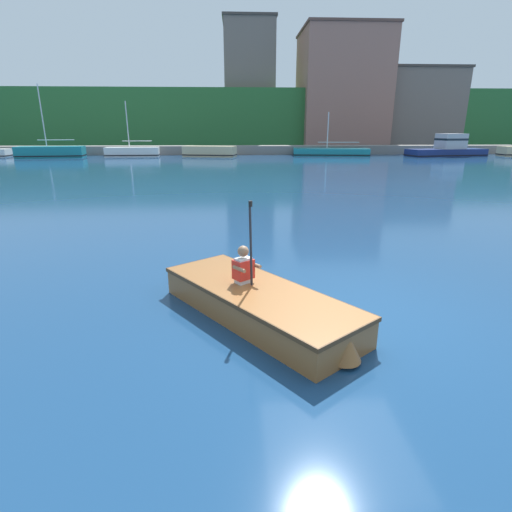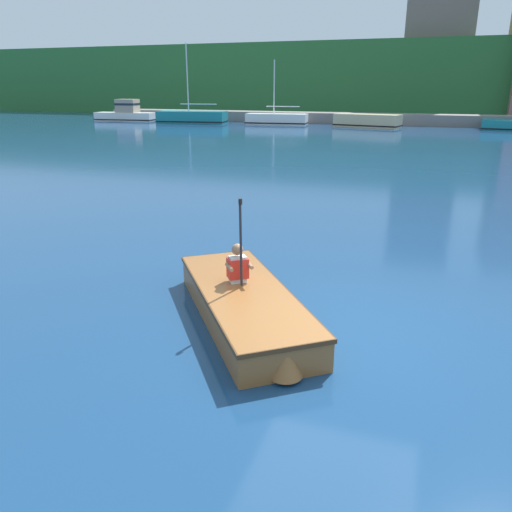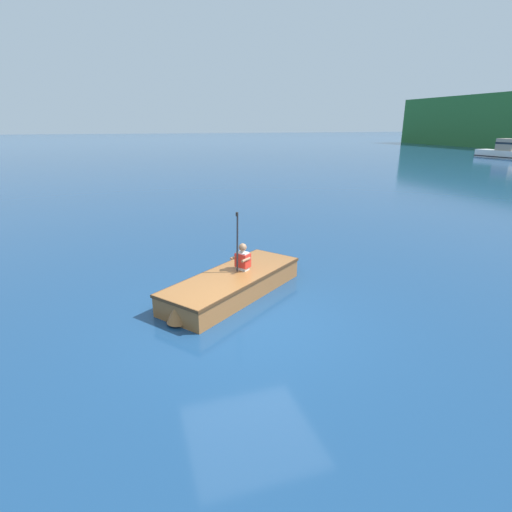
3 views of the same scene
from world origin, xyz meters
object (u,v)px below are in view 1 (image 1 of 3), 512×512
Objects in this scene: moored_boat_dock_east_inner at (133,152)px; moored_boat_dock_west_end at (210,152)px; moored_boat_dock_west_inner at (51,152)px; moored_boat_dock_center_near at (448,149)px; person_paddler at (244,266)px; moored_boat_dock_center_far at (330,152)px; rowboat_foreground at (260,302)px.

moored_boat_dock_west_end is at bearing -2.96° from moored_boat_dock_east_inner.
moored_boat_dock_west_inner is 7.59m from moored_boat_dock_east_inner.
moored_boat_dock_west_inner is 0.80× the size of moored_boat_dock_center_near.
person_paddler is (10.38, -35.92, 0.29)m from moored_boat_dock_east_inner.
moored_boat_dock_east_inner is (-31.64, 1.10, -0.28)m from moored_boat_dock_center_near.
moored_boat_dock_west_inner is 39.25m from person_paddler.
moored_boat_dock_west_end is 4.25× the size of person_paddler.
moored_boat_dock_west_end is 7.72m from moored_boat_dock_east_inner.
moored_boat_dock_center_far is 1.48× the size of moored_boat_dock_east_inner.
moored_boat_dock_center_near is 1.55× the size of moored_boat_dock_east_inner.
moored_boat_dock_west_end is 12.39m from moored_boat_dock_center_far.
moored_boat_dock_center_near is 1.05× the size of moored_boat_dock_center_far.
moored_boat_dock_west_inner is (-15.23, -0.58, 0.02)m from moored_boat_dock_west_end.
moored_boat_dock_east_inner reaches higher than rowboat_foreground.
moored_boat_dock_west_end is 35.93m from rowboat_foreground.
moored_boat_dock_center_near reaches higher than person_paddler.
rowboat_foreground is (18.13, -35.23, -0.25)m from moored_boat_dock_west_inner.
moored_boat_dock_east_inner reaches higher than moored_boat_dock_center_near.
person_paddler is (2.67, -35.52, 0.24)m from moored_boat_dock_west_end.
moored_boat_dock_center_near is at bearing -1.68° from moored_boat_dock_west_end.
moored_boat_dock_center_far is (12.36, 0.77, -0.14)m from moored_boat_dock_west_end.
moored_boat_dock_west_end is 0.83× the size of moored_boat_dock_west_inner.
moored_boat_dock_center_far is 37.57m from person_paddler.
moored_boat_dock_west_end is 15.25m from moored_boat_dock_west_inner.
person_paddler reaches higher than rowboat_foreground.
moored_boat_dock_east_inner is (7.53, 0.98, -0.07)m from moored_boat_dock_west_inner.
moored_boat_dock_center_near is at bearing -1.99° from moored_boat_dock_east_inner.
moored_boat_dock_center_near is 31.66m from moored_boat_dock_east_inner.
moored_boat_dock_center_far is at bearing 3.59° from moored_boat_dock_west_end.
moored_boat_dock_center_near is (39.17, -0.12, 0.21)m from moored_boat_dock_west_inner.
moored_boat_dock_east_inner is at bearing 7.44° from moored_boat_dock_west_inner.
rowboat_foreground is at bearing -73.68° from moored_boat_dock_east_inner.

